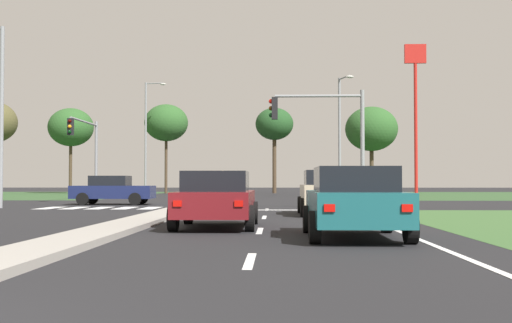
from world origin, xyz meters
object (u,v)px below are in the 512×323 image
(car_silver_near, at_px, (202,187))
(car_navy_third, at_px, (112,190))
(traffic_signal_near_right, at_px, (327,127))
(street_lamp_third, at_px, (341,130))
(treeline_third, at_px, (166,123))
(street_lamp_fourth, at_px, (147,133))
(pedestrian_at_median, at_px, (223,181))
(car_maroon_fifth, at_px, (217,199))
(fastfood_pole_sign, at_px, (415,86))
(treeline_second, at_px, (71,128))
(traffic_signal_far_left, at_px, (86,143))
(treeline_fifth, at_px, (371,129))
(car_teal_second, at_px, (354,202))
(treeline_fourth, at_px, (274,125))
(car_beige_fourth, at_px, (326,192))

(car_silver_near, xyz_separation_m, car_navy_third, (-2.37, -20.45, 0.02))
(car_silver_near, xyz_separation_m, traffic_signal_near_right, (8.40, -26.41, 2.77))
(street_lamp_third, bearing_deg, treeline_third, 132.74)
(street_lamp_fourth, distance_m, pedestrian_at_median, 20.48)
(car_maroon_fifth, xyz_separation_m, street_lamp_third, (6.38, 31.61, 4.28))
(pedestrian_at_median, distance_m, fastfood_pole_sign, 20.26)
(car_navy_third, bearing_deg, treeline_second, -158.62)
(traffic_signal_far_left, xyz_separation_m, pedestrian_at_median, (7.85, 5.18, -2.29))
(car_silver_near, bearing_deg, fastfood_pole_sign, -178.83)
(car_silver_near, relative_size, street_lamp_fourth, 0.40)
(traffic_signal_far_left, relative_size, street_lamp_fourth, 0.51)
(traffic_signal_far_left, bearing_deg, car_navy_third, -60.29)
(traffic_signal_far_left, xyz_separation_m, treeline_fifth, (21.54, 29.51, 3.18))
(street_lamp_third, distance_m, treeline_fifth, 20.64)
(car_navy_third, height_order, traffic_signal_far_left, traffic_signal_far_left)
(car_teal_second, bearing_deg, car_navy_third, 117.23)
(traffic_signal_far_left, relative_size, pedestrian_at_median, 3.02)
(pedestrian_at_median, xyz_separation_m, treeline_third, (-7.59, 21.82, 5.95))
(traffic_signal_far_left, bearing_deg, treeline_fifth, 53.88)
(traffic_signal_near_right, height_order, street_lamp_third, street_lamp_third)
(car_teal_second, xyz_separation_m, treeline_second, (-22.48, 51.15, 5.93))
(car_silver_near, bearing_deg, treeline_fourth, -114.18)
(treeline_fourth, bearing_deg, street_lamp_fourth, -154.85)
(car_silver_near, distance_m, car_beige_fourth, 31.82)
(traffic_signal_far_left, xyz_separation_m, street_lamp_fourth, (-0.92, 23.08, 2.37))
(car_maroon_fifth, distance_m, street_lamp_fourth, 46.65)
(treeline_second, bearing_deg, traffic_signal_near_right, -58.26)
(street_lamp_fourth, relative_size, treeline_fifth, 1.19)
(car_silver_near, bearing_deg, car_teal_second, 101.05)
(treeline_second, bearing_deg, car_maroon_fifth, -68.19)
(car_silver_near, bearing_deg, traffic_signal_near_right, 107.64)
(treeline_second, bearing_deg, pedestrian_at_median, -50.66)
(car_navy_third, distance_m, treeline_fifth, 39.75)
(fastfood_pole_sign, distance_m, treeline_third, 25.64)
(car_navy_third, bearing_deg, fastfood_pole_sign, 135.71)
(car_teal_second, xyz_separation_m, treeline_third, (-12.90, 52.01, 6.44))
(car_teal_second, relative_size, treeline_third, 0.47)
(car_maroon_fifth, bearing_deg, treeline_fourth, 88.44)
(car_maroon_fifth, relative_size, fastfood_pole_sign, 0.34)
(traffic_signal_far_left, relative_size, fastfood_pole_sign, 0.43)
(traffic_signal_far_left, bearing_deg, traffic_signal_near_right, -38.94)
(car_maroon_fifth, bearing_deg, pedestrian_at_median, 94.40)
(fastfood_pole_sign, xyz_separation_m, treeline_third, (-22.95, 11.27, -2.01))
(car_beige_fourth, xyz_separation_m, treeline_third, (-13.06, 42.42, 6.39))
(street_lamp_fourth, distance_m, treeline_second, 8.97)
(car_navy_third, height_order, car_maroon_fifth, car_navy_third)
(car_teal_second, height_order, treeline_third, treeline_third)
(pedestrian_at_median, bearing_deg, car_beige_fourth, 30.54)
(car_beige_fourth, xyz_separation_m, fastfood_pole_sign, (9.89, 31.16, 8.40))
(car_teal_second, height_order, pedestrian_at_median, pedestrian_at_median)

